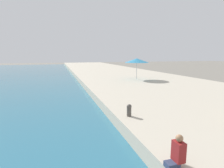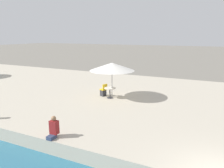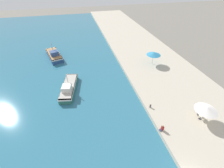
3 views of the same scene
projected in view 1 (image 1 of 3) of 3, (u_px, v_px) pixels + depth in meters
name	position (u px, v px, depth m)	size (l,w,h in m)	color
quay_promenade	(113.00, 73.00, 35.67)	(16.00, 90.00, 0.69)	#BCB29E
cafe_umbrella_white	(137.00, 60.00, 22.91)	(3.14, 3.14, 2.80)	#B7B7B7
person_at_quay	(177.00, 153.00, 5.03)	(0.53, 0.36, 0.97)	#333D5B
mooring_bollard	(129.00, 110.00, 9.22)	(0.26, 0.26, 0.65)	#4C4742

